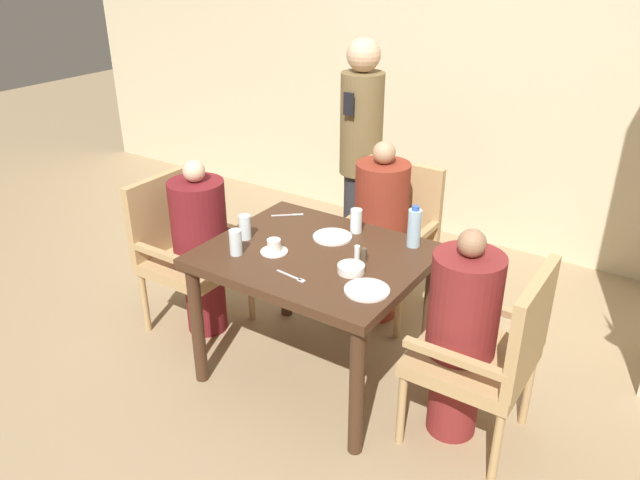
# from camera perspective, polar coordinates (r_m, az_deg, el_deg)

# --- Properties ---
(ground_plane) EXTENTS (16.00, 16.00, 0.00)m
(ground_plane) POSITION_cam_1_polar(r_m,az_deg,el_deg) (3.56, -0.41, -11.90)
(ground_plane) COLOR #9E8460
(wall_back) EXTENTS (8.00, 0.06, 2.80)m
(wall_back) POSITION_cam_1_polar(r_m,az_deg,el_deg) (4.80, 14.38, 15.78)
(wall_back) COLOR beige
(wall_back) RESTS_ON ground_plane
(dining_table) EXTENTS (1.09, 0.91, 0.75)m
(dining_table) POSITION_cam_1_polar(r_m,az_deg,el_deg) (3.21, -0.44, -2.81)
(dining_table) COLOR #422819
(dining_table) RESTS_ON ground_plane
(chair_left_side) EXTENTS (0.52, 0.52, 0.94)m
(chair_left_side) POSITION_cam_1_polar(r_m,az_deg,el_deg) (3.81, -12.33, -0.64)
(chair_left_side) COLOR tan
(chair_left_side) RESTS_ON ground_plane
(diner_in_left_chair) EXTENTS (0.32, 0.32, 1.09)m
(diner_in_left_chair) POSITION_cam_1_polar(r_m,az_deg,el_deg) (3.70, -10.83, -0.58)
(diner_in_left_chair) COLOR maroon
(diner_in_left_chair) RESTS_ON ground_plane
(chair_far_side) EXTENTS (0.52, 0.52, 0.94)m
(chair_far_side) POSITION_cam_1_polar(r_m,az_deg,el_deg) (3.93, 6.49, 0.62)
(chair_far_side) COLOR tan
(chair_far_side) RESTS_ON ground_plane
(diner_in_far_chair) EXTENTS (0.32, 0.32, 1.15)m
(diner_in_far_chair) POSITION_cam_1_polar(r_m,az_deg,el_deg) (3.78, 5.55, 0.86)
(diner_in_far_chair) COLOR maroon
(diner_in_far_chair) RESTS_ON ground_plane
(chair_right_side) EXTENTS (0.52, 0.52, 0.94)m
(chair_right_side) POSITION_cam_1_polar(r_m,az_deg,el_deg) (2.94, 15.31, -9.75)
(chair_right_side) COLOR tan
(chair_right_side) RESTS_ON ground_plane
(diner_in_right_chair) EXTENTS (0.32, 0.32, 1.08)m
(diner_in_right_chair) POSITION_cam_1_polar(r_m,az_deg,el_deg) (2.95, 12.78, -8.35)
(diner_in_right_chair) COLOR maroon
(diner_in_right_chair) RESTS_ON ground_plane
(standing_host) EXTENTS (0.28, 0.32, 1.64)m
(standing_host) POSITION_cam_1_polar(r_m,az_deg,el_deg) (4.16, 3.74, 7.66)
(standing_host) COLOR #2D2D33
(standing_host) RESTS_ON ground_plane
(plate_main_left) EXTENTS (0.21, 0.21, 0.01)m
(plate_main_left) POSITION_cam_1_polar(r_m,az_deg,el_deg) (3.31, 1.14, 0.29)
(plate_main_left) COLOR white
(plate_main_left) RESTS_ON dining_table
(plate_main_right) EXTENTS (0.21, 0.21, 0.01)m
(plate_main_right) POSITION_cam_1_polar(r_m,az_deg,el_deg) (2.82, 4.32, -4.59)
(plate_main_right) COLOR white
(plate_main_right) RESTS_ON dining_table
(teacup_with_saucer) EXTENTS (0.14, 0.14, 0.07)m
(teacup_with_saucer) POSITION_cam_1_polar(r_m,az_deg,el_deg) (3.15, -4.23, -0.67)
(teacup_with_saucer) COLOR white
(teacup_with_saucer) RESTS_ON dining_table
(bowl_small) EXTENTS (0.13, 0.13, 0.04)m
(bowl_small) POSITION_cam_1_polar(r_m,az_deg,el_deg) (2.97, 2.86, -2.63)
(bowl_small) COLOR white
(bowl_small) RESTS_ON dining_table
(water_bottle) EXTENTS (0.07, 0.07, 0.22)m
(water_bottle) POSITION_cam_1_polar(r_m,az_deg,el_deg) (3.22, 8.61, 1.14)
(water_bottle) COLOR #A3C6DB
(water_bottle) RESTS_ON dining_table
(glass_tall_near) EXTENTS (0.06, 0.06, 0.13)m
(glass_tall_near) POSITION_cam_1_polar(r_m,az_deg,el_deg) (3.14, -7.72, -0.21)
(glass_tall_near) COLOR silver
(glass_tall_near) RESTS_ON dining_table
(glass_tall_mid) EXTENTS (0.06, 0.06, 0.13)m
(glass_tall_mid) POSITION_cam_1_polar(r_m,az_deg,el_deg) (3.35, 3.33, 1.76)
(glass_tall_mid) COLOR silver
(glass_tall_mid) RESTS_ON dining_table
(glass_tall_far) EXTENTS (0.06, 0.06, 0.13)m
(glass_tall_far) POSITION_cam_1_polar(r_m,az_deg,el_deg) (3.30, -6.88, 1.18)
(glass_tall_far) COLOR silver
(glass_tall_far) RESTS_ON dining_table
(salt_shaker) EXTENTS (0.03, 0.03, 0.07)m
(salt_shaker) POSITION_cam_1_polar(r_m,az_deg,el_deg) (3.08, 3.41, -1.17)
(salt_shaker) COLOR white
(salt_shaker) RESTS_ON dining_table
(pepper_shaker) EXTENTS (0.03, 0.03, 0.07)m
(pepper_shaker) POSITION_cam_1_polar(r_m,az_deg,el_deg) (3.06, 4.05, -1.38)
(pepper_shaker) COLOR #4C3D2D
(pepper_shaker) RESTS_ON dining_table
(fork_beside_plate) EXTENTS (0.17, 0.04, 0.00)m
(fork_beside_plate) POSITION_cam_1_polar(r_m,az_deg,el_deg) (2.93, -2.43, -3.42)
(fork_beside_plate) COLOR silver
(fork_beside_plate) RESTS_ON dining_table
(knife_beside_plate) EXTENTS (0.15, 0.13, 0.00)m
(knife_beside_plate) POSITION_cam_1_polar(r_m,az_deg,el_deg) (3.58, -2.85, 2.31)
(knife_beside_plate) COLOR silver
(knife_beside_plate) RESTS_ON dining_table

